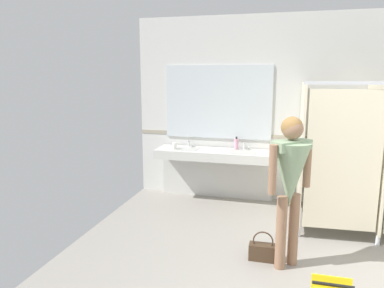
{
  "coord_description": "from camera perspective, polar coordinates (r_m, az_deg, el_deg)",
  "views": [
    {
      "loc": [
        -0.72,
        -2.97,
        2.03
      ],
      "look_at": [
        -1.92,
        1.51,
        1.14
      ],
      "focal_mm": 34.19,
      "sensor_mm": 36.0,
      "label": 1
    }
  ],
  "objects": [
    {
      "name": "soap_dispenser",
      "position": [
        5.93,
        6.93,
        0.03
      ],
      "size": [
        0.07,
        0.07,
        0.21
      ],
      "color": "#D899B2",
      "rests_on": "vanity_counter"
    },
    {
      "name": "wall_back_tile_band",
      "position": [
        6.02,
        21.63,
        0.67
      ],
      "size": [
        6.41,
        0.01,
        0.06
      ],
      "primitive_type": "cube",
      "color": "#9E937F",
      "rests_on": "wall_back"
    },
    {
      "name": "vanity_counter",
      "position": [
        5.98,
        3.56,
        -2.93
      ],
      "size": [
        1.85,
        0.54,
        0.95
      ],
      "color": "silver",
      "rests_on": "ground_plane"
    },
    {
      "name": "mirror_panel",
      "position": [
        6.01,
        4.03,
        6.53
      ],
      "size": [
        1.75,
        0.02,
        1.19
      ],
      "primitive_type": "cube",
      "color": "silver",
      "rests_on": "wall_back"
    },
    {
      "name": "bathroom_stalls",
      "position": [
        5.21,
        26.9,
        -1.51
      ],
      "size": [
        1.91,
        1.4,
        1.96
      ],
      "color": "beige",
      "rests_on": "ground_plane"
    },
    {
      "name": "paper_cup",
      "position": [
        5.89,
        -2.77,
        -0.34
      ],
      "size": [
        0.07,
        0.07,
        0.11
      ],
      "primitive_type": "cylinder",
      "color": "white",
      "rests_on": "vanity_counter"
    },
    {
      "name": "person_standing",
      "position": [
        3.9,
        15.06,
        -4.61
      ],
      "size": [
        0.57,
        0.57,
        1.62
      ],
      "color": "#8C664C",
      "rests_on": "ground_plane"
    },
    {
      "name": "wall_back",
      "position": [
        6.03,
        21.85,
        4.74
      ],
      "size": [
        6.41,
        0.12,
        2.95
      ],
      "primitive_type": "cube",
      "color": "silver",
      "rests_on": "ground_plane"
    },
    {
      "name": "handbag",
      "position": [
        4.29,
        10.96,
        -16.07
      ],
      "size": [
        0.3,
        0.13,
        0.34
      ],
      "color": "#3F2D1E",
      "rests_on": "ground_plane"
    }
  ]
}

